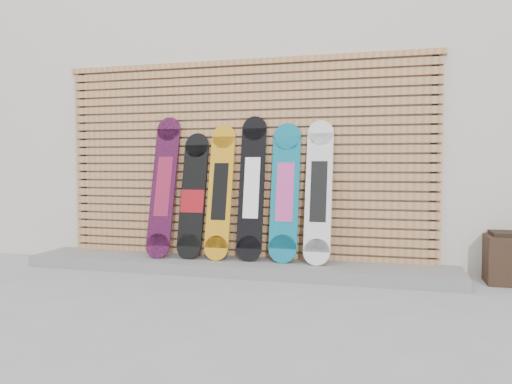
# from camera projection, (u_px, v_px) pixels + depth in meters

# --- Properties ---
(ground) EXTENTS (80.00, 80.00, 0.00)m
(ground) POSITION_uv_depth(u_px,v_px,m) (228.00, 287.00, 4.62)
(ground) COLOR gray
(ground) RESTS_ON ground
(building) EXTENTS (12.00, 5.00, 3.60)m
(building) POSITION_uv_depth(u_px,v_px,m) (328.00, 123.00, 7.78)
(building) COLOR beige
(building) RESTS_ON ground
(concrete_step) EXTENTS (4.60, 0.70, 0.12)m
(concrete_step) POSITION_uv_depth(u_px,v_px,m) (234.00, 266.00, 5.31)
(concrete_step) COLOR slate
(concrete_step) RESTS_ON ground
(slat_wall) EXTENTS (4.26, 0.08, 2.29)m
(slat_wall) POSITION_uv_depth(u_px,v_px,m) (242.00, 159.00, 5.54)
(slat_wall) COLOR #AE7648
(slat_wall) RESTS_ON ground
(snowboard_0) EXTENTS (0.28, 0.40, 1.56)m
(snowboard_0) POSITION_uv_depth(u_px,v_px,m) (164.00, 186.00, 5.55)
(snowboard_0) COLOR black
(snowboard_0) RESTS_ON concrete_step
(snowboard_1) EXTENTS (0.28, 0.35, 1.38)m
(snowboard_1) POSITION_uv_depth(u_px,v_px,m) (193.00, 196.00, 5.49)
(snowboard_1) COLOR black
(snowboard_1) RESTS_ON concrete_step
(snowboard_2) EXTENTS (0.27, 0.35, 1.46)m
(snowboard_2) POSITION_uv_depth(u_px,v_px,m) (220.00, 191.00, 5.41)
(snowboard_2) COLOR orange
(snowboard_2) RESTS_ON concrete_step
(snowboard_3) EXTENTS (0.27, 0.30, 1.55)m
(snowboard_3) POSITION_uv_depth(u_px,v_px,m) (252.00, 188.00, 5.34)
(snowboard_3) COLOR black
(snowboard_3) RESTS_ON concrete_step
(snowboard_4) EXTENTS (0.30, 0.30, 1.47)m
(snowboard_4) POSITION_uv_depth(u_px,v_px,m) (285.00, 192.00, 5.25)
(snowboard_4) COLOR #0D6C85
(snowboard_4) RESTS_ON concrete_step
(snowboard_5) EXTENTS (0.27, 0.34, 1.49)m
(snowboard_5) POSITION_uv_depth(u_px,v_px,m) (319.00, 192.00, 5.14)
(snowboard_5) COLOR silver
(snowboard_5) RESTS_ON concrete_step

